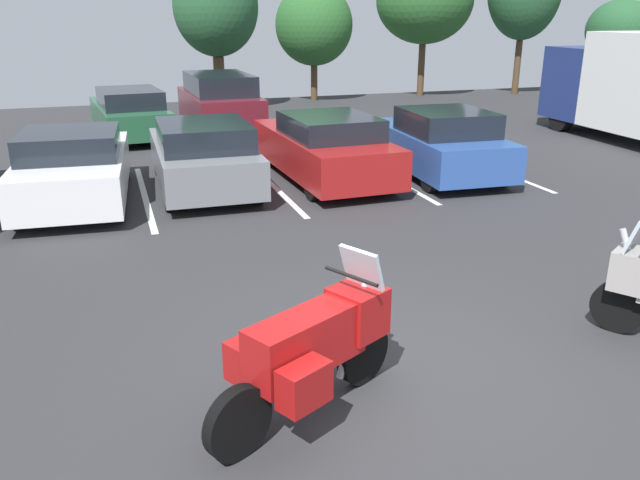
% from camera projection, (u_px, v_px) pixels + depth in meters
% --- Properties ---
extents(ground, '(44.00, 44.00, 0.10)m').
position_uv_depth(ground, '(394.00, 377.00, 6.45)').
color(ground, '#2D2D30').
extents(motorcycle_touring, '(2.01, 1.29, 1.43)m').
position_uv_depth(motorcycle_touring, '(313.00, 346.00, 5.60)').
color(motorcycle_touring, black).
rests_on(motorcycle_touring, ground).
extents(parking_stripes, '(16.02, 4.96, 0.01)m').
position_uv_depth(parking_stripes, '(145.00, 196.00, 12.69)').
color(parking_stripes, silver).
rests_on(parking_stripes, ground).
extents(car_white, '(2.17, 4.50, 1.41)m').
position_uv_depth(car_white, '(74.00, 168.00, 12.05)').
color(car_white, white).
rests_on(car_white, ground).
extents(car_grey, '(1.96, 4.34, 1.43)m').
position_uv_depth(car_grey, '(203.00, 156.00, 12.96)').
color(car_grey, slate).
rests_on(car_grey, ground).
extents(car_red, '(2.00, 4.80, 1.44)m').
position_uv_depth(car_red, '(324.00, 147.00, 13.79)').
color(car_red, maroon).
rests_on(car_red, ground).
extents(car_blue, '(2.12, 4.39, 1.48)m').
position_uv_depth(car_blue, '(439.00, 143.00, 14.19)').
color(car_blue, '#2D519E').
rests_on(car_blue, ground).
extents(car_far_green, '(2.20, 4.96, 1.42)m').
position_uv_depth(car_far_green, '(130.00, 113.00, 18.56)').
color(car_far_green, '#235638').
rests_on(car_far_green, ground).
extents(car_far_maroon, '(1.96, 4.52, 1.77)m').
position_uv_depth(car_far_maroon, '(219.00, 103.00, 19.16)').
color(car_far_maroon, maroon).
rests_on(car_far_maroon, ground).
extents(tree_right, '(3.14, 3.14, 4.61)m').
position_uv_depth(tree_right, '(314.00, 25.00, 25.69)').
color(tree_right, '#4C3823').
rests_on(tree_right, ground).
extents(tree_center, '(2.93, 2.93, 4.07)m').
position_uv_depth(tree_center, '(620.00, 30.00, 28.25)').
color(tree_center, '#4C3823').
rests_on(tree_center, ground).
extents(tree_center_right, '(3.09, 3.09, 5.46)m').
position_uv_depth(tree_center_right, '(216.00, 7.00, 22.97)').
color(tree_center_right, '#4C3823').
rests_on(tree_center_right, ground).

